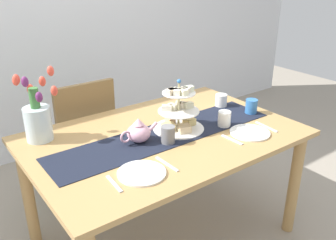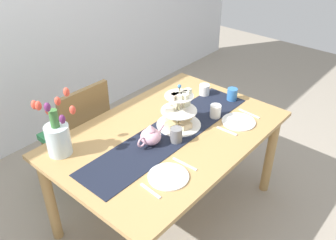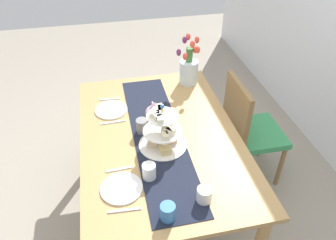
# 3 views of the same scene
# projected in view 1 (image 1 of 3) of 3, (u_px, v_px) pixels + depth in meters

# --- Properties ---
(ground_plane) EXTENTS (8.00, 8.00, 0.00)m
(ground_plane) POSITION_uv_depth(u_px,v_px,m) (165.00, 235.00, 2.39)
(ground_plane) COLOR gray
(room_wall_rear) EXTENTS (6.00, 0.08, 2.60)m
(room_wall_rear) POSITION_uv_depth(u_px,v_px,m) (51.00, 5.00, 3.06)
(room_wall_rear) COLOR silver
(room_wall_rear) RESTS_ON ground_plane
(dining_table) EXTENTS (1.53, 1.01, 0.73)m
(dining_table) POSITION_uv_depth(u_px,v_px,m) (164.00, 149.00, 2.14)
(dining_table) COLOR tan
(dining_table) RESTS_ON ground_plane
(chair_left) EXTENTS (0.42, 0.42, 0.91)m
(chair_left) POSITION_uv_depth(u_px,v_px,m) (82.00, 134.00, 2.62)
(chair_left) COLOR olive
(chair_left) RESTS_ON ground_plane
(table_runner) EXTENTS (1.38, 0.31, 0.00)m
(table_runner) POSITION_uv_depth(u_px,v_px,m) (166.00, 135.00, 2.09)
(table_runner) COLOR black
(table_runner) RESTS_ON dining_table
(tiered_cake_stand) EXTENTS (0.30, 0.30, 0.30)m
(tiered_cake_stand) POSITION_uv_depth(u_px,v_px,m) (179.00, 113.00, 2.11)
(tiered_cake_stand) COLOR beige
(tiered_cake_stand) RESTS_ON table_runner
(teapot) EXTENTS (0.24, 0.13, 0.14)m
(teapot) POSITION_uv_depth(u_px,v_px,m) (138.00, 132.00, 1.98)
(teapot) COLOR #E5A8BC
(teapot) RESTS_ON table_runner
(tulip_vase) EXTENTS (0.21, 0.19, 0.41)m
(tulip_vase) POSITION_uv_depth(u_px,v_px,m) (38.00, 118.00, 1.98)
(tulip_vase) COLOR silver
(tulip_vase) RESTS_ON dining_table
(cream_jug) EXTENTS (0.08, 0.08, 0.08)m
(cream_jug) POSITION_uv_depth(u_px,v_px,m) (221.00, 100.00, 2.48)
(cream_jug) COLOR white
(cream_jug) RESTS_ON dining_table
(dinner_plate_left) EXTENTS (0.23, 0.23, 0.01)m
(dinner_plate_left) POSITION_uv_depth(u_px,v_px,m) (142.00, 173.00, 1.70)
(dinner_plate_left) COLOR white
(dinner_plate_left) RESTS_ON dining_table
(fork_left) EXTENTS (0.03, 0.15, 0.01)m
(fork_left) POSITION_uv_depth(u_px,v_px,m) (114.00, 184.00, 1.62)
(fork_left) COLOR silver
(fork_left) RESTS_ON dining_table
(knife_left) EXTENTS (0.02, 0.17, 0.01)m
(knife_left) POSITION_uv_depth(u_px,v_px,m) (167.00, 164.00, 1.78)
(knife_left) COLOR silver
(knife_left) RESTS_ON dining_table
(dinner_plate_right) EXTENTS (0.23, 0.23, 0.01)m
(dinner_plate_right) POSITION_uv_depth(u_px,v_px,m) (250.00, 133.00, 2.10)
(dinner_plate_right) COLOR white
(dinner_plate_right) RESTS_ON dining_table
(fork_right) EXTENTS (0.02, 0.15, 0.01)m
(fork_right) POSITION_uv_depth(u_px,v_px,m) (232.00, 140.00, 2.03)
(fork_right) COLOR silver
(fork_right) RESTS_ON dining_table
(knife_right) EXTENTS (0.03, 0.17, 0.01)m
(knife_right) POSITION_uv_depth(u_px,v_px,m) (266.00, 127.00, 2.18)
(knife_right) COLOR silver
(knife_right) RESTS_ON dining_table
(mug_grey) EXTENTS (0.08, 0.08, 0.09)m
(mug_grey) POSITION_uv_depth(u_px,v_px,m) (168.00, 134.00, 1.97)
(mug_grey) COLOR slate
(mug_grey) RESTS_ON table_runner
(mug_white_text) EXTENTS (0.08, 0.08, 0.09)m
(mug_white_text) POSITION_uv_depth(u_px,v_px,m) (224.00, 119.00, 2.18)
(mug_white_text) COLOR white
(mug_white_text) RESTS_ON dining_table
(mug_orange) EXTENTS (0.08, 0.08, 0.09)m
(mug_orange) POSITION_uv_depth(u_px,v_px,m) (251.00, 107.00, 2.37)
(mug_orange) COLOR #3370B7
(mug_orange) RESTS_ON dining_table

